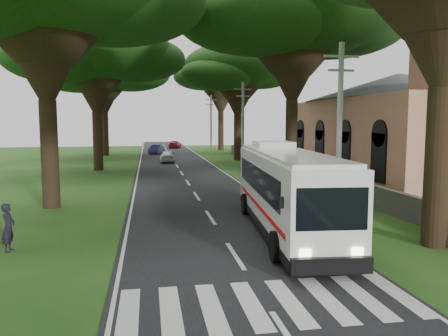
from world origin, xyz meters
name	(u,v)px	position (x,y,z in m)	size (l,w,h in m)	color
ground	(248,277)	(0.00, 0.00, 0.00)	(140.00, 140.00, 0.00)	#1B4B15
road	(183,175)	(0.00, 25.00, 0.01)	(8.00, 120.00, 0.04)	black
crosswalk	(266,305)	(0.00, -2.00, 0.00)	(8.00, 3.00, 0.01)	silver
property_wall	(287,167)	(9.00, 24.00, 0.60)	(0.35, 50.00, 1.20)	#383533
church	(398,117)	(17.86, 21.55, 4.91)	(14.00, 24.00, 11.60)	tan
pole_near	(339,131)	(5.50, 6.00, 4.18)	(1.60, 0.24, 8.00)	gray
pole_mid	(243,126)	(5.50, 26.00, 4.18)	(1.60, 0.24, 8.00)	gray
pole_far	(211,124)	(5.50, 46.00, 4.18)	(1.60, 0.24, 8.00)	gray
tree_l_midb	(95,51)	(-7.50, 30.00, 10.95)	(14.03, 14.03, 14.05)	black
tree_l_far	(103,69)	(-8.50, 48.00, 11.36)	(14.67, 14.67, 14.58)	black
tree_r_mida	(293,13)	(8.00, 20.00, 12.65)	(16.30, 16.30, 16.20)	black
tree_r_midb	(238,68)	(7.50, 38.00, 10.73)	(12.40, 12.40, 13.54)	black
tree_r_far	(221,72)	(8.50, 56.00, 12.19)	(13.60, 13.60, 15.24)	black
coach_bus	(286,189)	(2.70, 4.87, 1.81)	(3.42, 11.58, 3.36)	silver
distant_car_a	(167,156)	(-0.80, 36.52, 0.70)	(1.58, 3.92, 1.34)	silver
distant_car_b	(156,149)	(-1.77, 49.37, 0.67)	(1.36, 3.90, 1.28)	navy
distant_car_c	(175,144)	(1.58, 62.19, 0.64)	(1.71, 4.20, 1.22)	maroon
pedestrian	(8,228)	(-7.78, 3.95, 0.86)	(0.63, 0.41, 1.72)	black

